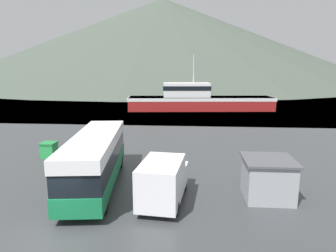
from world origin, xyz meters
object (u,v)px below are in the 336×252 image
object	(u,v)px
tour_bus	(96,158)
storage_bin	(49,149)
delivery_van	(163,180)
dock_kiosk	(268,178)
fishing_boat	(198,100)

from	to	relation	value
tour_bus	storage_bin	world-z (taller)	tour_bus
delivery_van	dock_kiosk	xyz separation A→B (m)	(5.97, 1.07, -0.14)
delivery_van	storage_bin	world-z (taller)	delivery_van
dock_kiosk	delivery_van	bearing A→B (deg)	-169.85
tour_bus	delivery_van	xyz separation A→B (m)	(4.49, -1.96, -0.55)
tour_bus	storage_bin	distance (m)	8.51
delivery_van	storage_bin	distance (m)	13.13
tour_bus	fishing_boat	world-z (taller)	fishing_boat
dock_kiosk	tour_bus	bearing A→B (deg)	175.12
delivery_van	fishing_boat	world-z (taller)	fishing_boat
fishing_boat	storage_bin	distance (m)	32.20
tour_bus	storage_bin	xyz separation A→B (m)	(-6.00, 5.91, -1.23)
tour_bus	delivery_van	distance (m)	4.93
dock_kiosk	fishing_boat	bearing A→B (deg)	95.36
tour_bus	dock_kiosk	distance (m)	10.52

